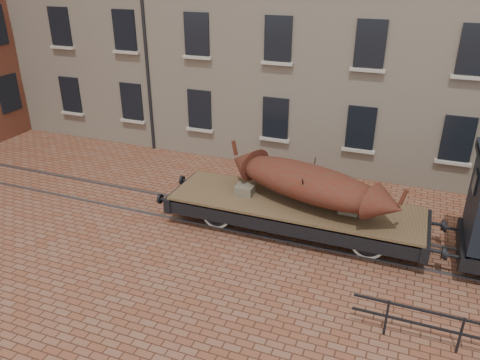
% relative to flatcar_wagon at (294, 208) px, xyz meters
% --- Properties ---
extents(ground, '(90.00, 90.00, 0.00)m').
position_rel_flatcar_wagon_xyz_m(ground, '(0.28, 0.00, -0.86)').
color(ground, brown).
extents(rail_track, '(30.00, 1.52, 0.06)m').
position_rel_flatcar_wagon_xyz_m(rail_track, '(0.28, 0.00, -0.83)').
color(rail_track, '#59595E').
rests_on(rail_track, ground).
extents(flatcar_wagon, '(9.09, 2.47, 1.37)m').
position_rel_flatcar_wagon_xyz_m(flatcar_wagon, '(0.00, 0.00, 0.00)').
color(flatcar_wagon, brown).
rests_on(flatcar_wagon, ground).
extents(iron_boat, '(6.05, 3.20, 1.49)m').
position_rel_flatcar_wagon_xyz_m(iron_boat, '(0.40, 0.00, 1.00)').
color(iron_boat, '#4D160B').
rests_on(iron_boat, flatcar_wagon).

